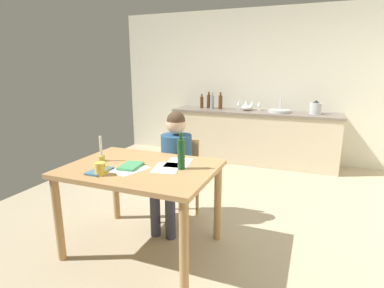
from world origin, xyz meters
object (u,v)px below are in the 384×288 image
object	(u,v)px
wine_bottle_on_table	(181,154)
bottle_sauce	(220,102)
sink_unit	(279,111)
book_cookery	(99,171)
bottle_wine_red	(212,102)
wine_glass_back_right	(239,103)
mixing_bowl	(247,108)
book_magazine	(131,166)
stovetop_kettle	(316,108)
person_seated	(174,162)
bottle_oil	(202,102)
bottle_vinegar	(209,101)
wine_glass_by_kettle	(252,103)
dining_table	(141,179)
candlestick	(101,154)
chair_at_table	(180,175)
coffee_mug	(100,169)
wine_glass_near_sink	(259,104)
wine_glass_back_left	(246,103)

from	to	relation	value
wine_bottle_on_table	bottle_sauce	xyz separation A→B (m)	(-0.56, 3.01, 0.10)
sink_unit	book_cookery	bearing A→B (deg)	-107.80
bottle_wine_red	wine_glass_back_right	distance (m)	0.48
wine_bottle_on_table	mixing_bowl	bearing A→B (deg)	91.63
book_magazine	book_cookery	xyz separation A→B (m)	(-0.18, -0.19, -0.00)
book_cookery	stovetop_kettle	world-z (taller)	stovetop_kettle
person_seated	sink_unit	distance (m)	2.62
bottle_oil	wine_glass_back_right	distance (m)	0.67
bottle_vinegar	wine_glass_by_kettle	xyz separation A→B (m)	(0.78, 0.06, -0.01)
dining_table	person_seated	size ratio (longest dim) A/B	1.07
bottle_vinegar	wine_glass_by_kettle	bearing A→B (deg)	4.11
dining_table	bottle_vinegar	size ratio (longest dim) A/B	4.40
dining_table	bottle_oil	size ratio (longest dim) A/B	5.11
wine_bottle_on_table	dining_table	bearing A→B (deg)	-168.25
person_seated	bottle_wine_red	size ratio (longest dim) A/B	4.20
stovetop_kettle	candlestick	bearing A→B (deg)	-120.41
bottle_wine_red	stovetop_kettle	world-z (taller)	bottle_wine_red
bottle_vinegar	bottle_sauce	world-z (taller)	bottle_sauce
chair_at_table	stovetop_kettle	world-z (taller)	stovetop_kettle
coffee_mug	sink_unit	xyz separation A→B (m)	(1.00, 3.36, 0.08)
candlestick	book_magazine	world-z (taller)	candlestick
book_magazine	mixing_bowl	bearing A→B (deg)	77.98
person_seated	mixing_bowl	xyz separation A→B (m)	(0.21, 2.53, 0.26)
bottle_vinegar	mixing_bowl	world-z (taller)	bottle_vinegar
stovetop_kettle	wine_glass_near_sink	distance (m)	0.92
stovetop_kettle	book_cookery	bearing A→B (deg)	-116.06
chair_at_table	stovetop_kettle	bearing A→B (deg)	60.58
bottle_sauce	stovetop_kettle	distance (m)	1.58
mixing_bowl	wine_glass_back_left	world-z (taller)	wine_glass_back_left
bottle_oil	bottle_wine_red	bearing A→B (deg)	-12.73
wine_glass_near_sink	wine_glass_back_left	size ratio (longest dim) A/B	1.00
wine_bottle_on_table	bottle_oil	distance (m)	3.16
bottle_vinegar	wine_glass_back_left	distance (m)	0.68
candlestick	sink_unit	size ratio (longest dim) A/B	0.65
book_magazine	wine_glass_back_right	world-z (taller)	wine_glass_back_right
bottle_wine_red	wine_glass_by_kettle	world-z (taller)	bottle_wine_red
stovetop_kettle	wine_glass_back_right	distance (m)	1.28
sink_unit	wine_glass_near_sink	distance (m)	0.40
coffee_mug	bottle_sauce	xyz separation A→B (m)	(-0.02, 3.39, 0.18)
book_cookery	bottle_wine_red	size ratio (longest dim) A/B	0.79
dining_table	chair_at_table	distance (m)	0.74
dining_table	bottle_oil	distance (m)	3.16
book_cookery	stovetop_kettle	size ratio (longest dim) A/B	1.02
person_seated	bottle_sauce	xyz separation A→B (m)	(-0.26, 2.53, 0.35)
chair_at_table	book_cookery	distance (m)	1.05
bottle_sauce	wine_glass_back_right	bearing A→B (deg)	20.10
bottle_wine_red	mixing_bowl	world-z (taller)	bottle_wine_red
dining_table	person_seated	bearing A→B (deg)	84.28
candlestick	wine_glass_back_left	bearing A→B (deg)	78.59
chair_at_table	mixing_bowl	world-z (taller)	mixing_bowl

